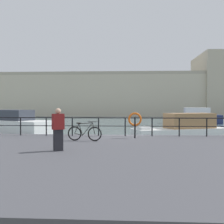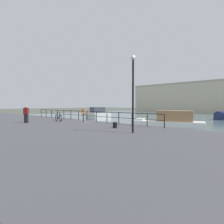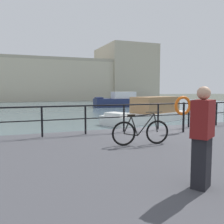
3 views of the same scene
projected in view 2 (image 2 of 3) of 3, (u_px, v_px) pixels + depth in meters
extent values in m
plane|color=#4C5147|center=(92.00, 130.00, 21.52)|extent=(240.00, 240.00, 0.00)
cube|color=slate|center=(195.00, 117.00, 43.24)|extent=(80.00, 60.00, 0.01)
cube|color=#47474C|center=(35.00, 131.00, 16.82)|extent=(56.00, 13.00, 1.02)
cube|color=#A49C86|center=(219.00, 80.00, 55.70)|extent=(60.02, 0.60, 0.70)
cube|color=white|center=(97.00, 116.00, 37.16)|extent=(9.10, 6.57, 1.26)
cube|color=#333842|center=(97.00, 110.00, 37.28)|extent=(4.83, 3.86, 1.02)
cube|color=white|center=(93.00, 111.00, 40.64)|extent=(1.85, 2.23, 0.24)
cube|color=navy|center=(220.00, 112.00, 35.84)|extent=(1.09, 1.92, 0.24)
cube|color=white|center=(168.00, 124.00, 24.20)|extent=(8.87, 5.30, 0.72)
cube|color=#997047|center=(175.00, 116.00, 23.81)|extent=(4.65, 3.40, 1.33)
cube|color=white|center=(140.00, 119.00, 25.61)|extent=(1.56, 1.97, 0.24)
cylinder|color=black|center=(41.00, 113.00, 28.37)|extent=(0.07, 0.07, 1.05)
cylinder|color=black|center=(46.00, 113.00, 27.30)|extent=(0.07, 0.07, 1.05)
cylinder|color=black|center=(52.00, 114.00, 26.23)|extent=(0.07, 0.07, 1.05)
cylinder|color=black|center=(57.00, 114.00, 25.16)|extent=(0.07, 0.07, 1.05)
cylinder|color=black|center=(64.00, 115.00, 24.09)|extent=(0.07, 0.07, 1.05)
cylinder|color=black|center=(71.00, 115.00, 23.02)|extent=(0.07, 0.07, 1.05)
cylinder|color=black|center=(79.00, 116.00, 21.94)|extent=(0.07, 0.07, 1.05)
cylinder|color=black|center=(87.00, 116.00, 20.87)|extent=(0.07, 0.07, 1.05)
cylinder|color=black|center=(96.00, 117.00, 19.80)|extent=(0.07, 0.07, 1.05)
cylinder|color=black|center=(107.00, 117.00, 18.73)|extent=(0.07, 0.07, 1.05)
cylinder|color=black|center=(119.00, 118.00, 17.66)|extent=(0.07, 0.07, 1.05)
cylinder|color=black|center=(132.00, 119.00, 16.59)|extent=(0.07, 0.07, 1.05)
cylinder|color=black|center=(147.00, 120.00, 15.51)|extent=(0.07, 0.07, 1.05)
cylinder|color=black|center=(164.00, 121.00, 14.44)|extent=(0.07, 0.07, 1.05)
cylinder|color=black|center=(83.00, 111.00, 21.39)|extent=(20.08, 0.06, 0.06)
cylinder|color=black|center=(83.00, 115.00, 21.41)|extent=(20.08, 0.04, 0.04)
torus|color=black|center=(61.00, 118.00, 20.21)|extent=(0.72, 0.15, 0.72)
torus|color=black|center=(57.00, 118.00, 21.03)|extent=(0.72, 0.15, 0.72)
cylinder|color=black|center=(59.00, 116.00, 20.49)|extent=(0.55, 0.11, 0.66)
cylinder|color=black|center=(58.00, 116.00, 20.77)|extent=(0.24, 0.07, 0.58)
cylinder|color=black|center=(59.00, 113.00, 20.55)|extent=(0.72, 0.13, 0.11)
cylinder|color=black|center=(57.00, 118.00, 20.87)|extent=(0.43, 0.09, 0.12)
cylinder|color=black|center=(57.00, 115.00, 20.93)|extent=(0.26, 0.07, 0.51)
cylinder|color=black|center=(60.00, 115.00, 20.24)|extent=(0.14, 0.05, 0.57)
cube|color=black|center=(57.00, 113.00, 20.84)|extent=(0.23, 0.12, 0.05)
cylinder|color=black|center=(60.00, 112.00, 20.27)|extent=(0.52, 0.09, 0.02)
cylinder|color=black|center=(115.00, 125.00, 14.63)|extent=(0.32, 0.32, 0.44)
cylinder|color=black|center=(83.00, 116.00, 19.81)|extent=(0.08, 0.08, 1.15)
torus|color=orange|center=(84.00, 112.00, 19.84)|extent=(0.75, 0.11, 0.75)
cylinder|color=black|center=(133.00, 97.00, 12.02)|extent=(0.12, 0.12, 4.56)
sphere|color=silver|center=(133.00, 58.00, 11.93)|extent=(0.32, 0.32, 0.32)
cube|color=black|center=(26.00, 118.00, 18.70)|extent=(0.42, 0.38, 0.85)
cube|color=maroon|center=(26.00, 111.00, 18.67)|extent=(0.52, 0.47, 0.62)
sphere|color=tan|center=(26.00, 107.00, 18.66)|extent=(0.22, 0.22, 0.22)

